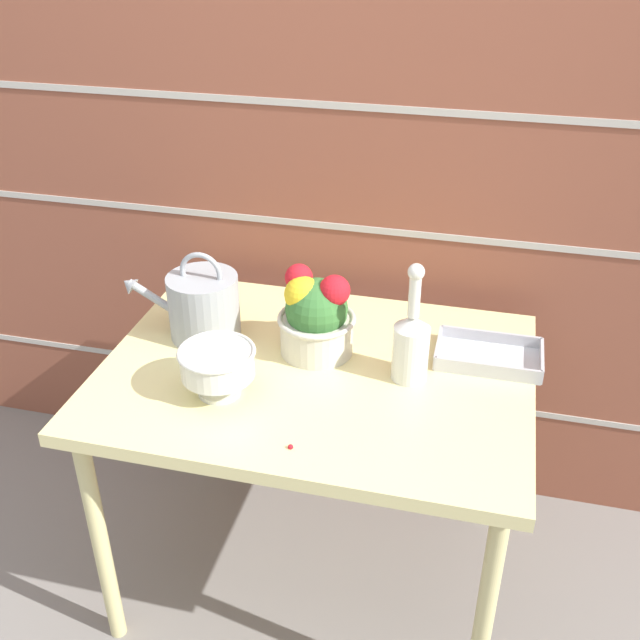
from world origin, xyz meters
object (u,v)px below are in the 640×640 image
crystal_pedestal_bowl (217,364)px  wire_tray (489,357)px  flower_planter (316,315)px  watering_can (203,305)px  glass_decanter (411,342)px

crystal_pedestal_bowl → wire_tray: size_ratio=0.69×
crystal_pedestal_bowl → flower_planter: bearing=53.0°
watering_can → wire_tray: bearing=4.2°
watering_can → crystal_pedestal_bowl: (0.13, -0.25, -0.01)m
crystal_pedestal_bowl → glass_decanter: 0.47m
wire_tray → glass_decanter: bearing=-146.5°
flower_planter → crystal_pedestal_bowl: bearing=-127.0°
watering_can → crystal_pedestal_bowl: bearing=-61.3°
watering_can → crystal_pedestal_bowl: size_ratio=1.79×
glass_decanter → wire_tray: (0.19, 0.13, -0.09)m
crystal_pedestal_bowl → watering_can: bearing=118.7°
glass_decanter → flower_planter: bearing=166.3°
wire_tray → crystal_pedestal_bowl: bearing=-154.2°
watering_can → wire_tray: 0.77m
crystal_pedestal_bowl → glass_decanter: size_ratio=0.59×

